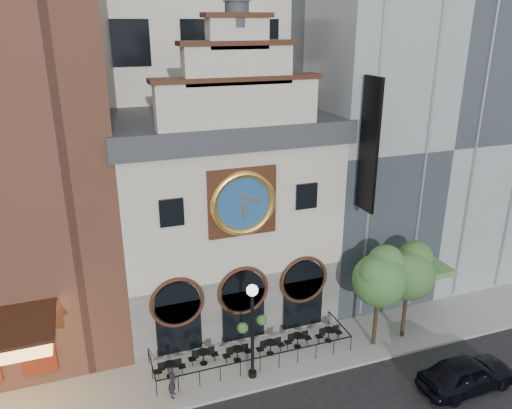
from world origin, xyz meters
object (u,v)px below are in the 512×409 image
(car_right, at_px, (466,373))
(tree_left, at_px, (380,276))
(bistro_2, at_px, (237,353))
(pedestrian, at_px, (172,382))
(bistro_3, at_px, (270,347))
(bistro_5, at_px, (329,334))
(bistro_1, at_px, (203,356))
(lamppost, at_px, (252,321))
(bistro_4, at_px, (298,340))
(tree_right, at_px, (410,270))
(bistro_0, at_px, (170,369))

(car_right, xyz_separation_m, tree_left, (-2.38, 4.52, 3.54))
(bistro_2, relative_size, pedestrian, 0.96)
(bistro_3, height_order, pedestrian, pedestrian)
(bistro_5, relative_size, tree_left, 0.27)
(bistro_1, relative_size, car_right, 0.32)
(bistro_2, relative_size, lamppost, 0.30)
(car_right, bearing_deg, pedestrian, 71.50)
(bistro_4, height_order, tree_left, tree_left)
(tree_right, bearing_deg, bistro_2, 174.02)
(bistro_1, xyz_separation_m, pedestrian, (-1.98, -1.87, 0.36))
(bistro_0, relative_size, tree_right, 0.28)
(bistro_1, relative_size, bistro_2, 1.00)
(bistro_2, xyz_separation_m, bistro_3, (1.86, -0.06, 0.00))
(bistro_1, distance_m, car_right, 13.26)
(tree_right, bearing_deg, pedestrian, -177.87)
(bistro_3, relative_size, pedestrian, 0.96)
(bistro_3, bearing_deg, bistro_0, 179.75)
(lamppost, bearing_deg, bistro_3, 25.68)
(bistro_4, bearing_deg, pedestrian, -168.24)
(bistro_1, xyz_separation_m, bistro_5, (7.13, -0.45, 0.00))
(car_right, bearing_deg, bistro_4, 47.52)
(bistro_0, distance_m, car_right, 14.77)
(lamppost, bearing_deg, bistro_5, -1.64)
(pedestrian, bearing_deg, bistro_1, -28.71)
(pedestrian, xyz_separation_m, lamppost, (4.08, 0.06, 2.44))
(lamppost, bearing_deg, bistro_0, 143.75)
(bistro_0, bearing_deg, pedestrian, -95.57)
(bistro_1, height_order, tree_left, tree_left)
(bistro_2, relative_size, tree_right, 0.28)
(lamppost, distance_m, tree_right, 9.36)
(bistro_4, xyz_separation_m, tree_right, (6.14, -1.01, 3.71))
(car_right, xyz_separation_m, lamppost, (-9.73, 4.18, 2.56))
(bistro_1, bearing_deg, bistro_5, -3.65)
(bistro_2, bearing_deg, pedestrian, -158.04)
(bistro_0, distance_m, tree_left, 11.96)
(pedestrian, xyz_separation_m, tree_left, (11.44, 0.40, 3.42))
(pedestrian, bearing_deg, car_right, -88.60)
(bistro_0, height_order, lamppost, lamppost)
(bistro_1, distance_m, pedestrian, 2.75)
(bistro_0, relative_size, lamppost, 0.30)
(bistro_2, height_order, tree_left, tree_left)
(lamppost, distance_m, tree_left, 7.43)
(lamppost, xyz_separation_m, tree_left, (7.35, 0.34, 0.98))
(bistro_3, xyz_separation_m, pedestrian, (-5.60, -1.44, 0.36))
(bistro_1, relative_size, tree_right, 0.28)
(bistro_1, relative_size, pedestrian, 0.96)
(bistro_1, xyz_separation_m, bistro_3, (3.62, -0.42, 0.00))
(bistro_5, distance_m, lamppost, 5.91)
(bistro_4, relative_size, tree_left, 0.27)
(bistro_1, xyz_separation_m, tree_left, (9.46, -1.47, 3.78))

